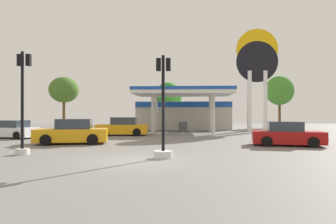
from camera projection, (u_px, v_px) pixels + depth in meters
name	position (u px, v px, depth m)	size (l,w,h in m)	color
ground_plane	(136.00, 160.00, 12.72)	(90.00, 90.00, 0.00)	slate
gas_station	(183.00, 112.00, 36.87)	(11.20, 13.18, 4.51)	beige
station_pole_sign	(257.00, 67.00, 32.72)	(4.46, 0.56, 11.13)	white
car_0	(122.00, 127.00, 26.78)	(4.63, 2.31, 1.61)	black
car_1	(287.00, 135.00, 18.42)	(4.36, 2.41, 1.48)	black
car_2	(72.00, 132.00, 19.57)	(4.81, 2.77, 1.62)	black
car_3	(13.00, 130.00, 23.89)	(4.25, 2.58, 1.42)	black
traffic_signal_0	(163.00, 126.00, 13.43)	(0.83, 0.83, 4.57)	silver
traffic_signal_1	(23.00, 112.00, 14.53)	(0.65, 0.68, 4.96)	silver
tree_0	(64.00, 90.00, 41.50)	(4.02, 4.02, 6.94)	brown
tree_1	(168.00, 97.00, 41.79)	(3.78, 3.78, 6.24)	brown
tree_2	(280.00, 91.00, 41.96)	(3.89, 3.89, 7.16)	brown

